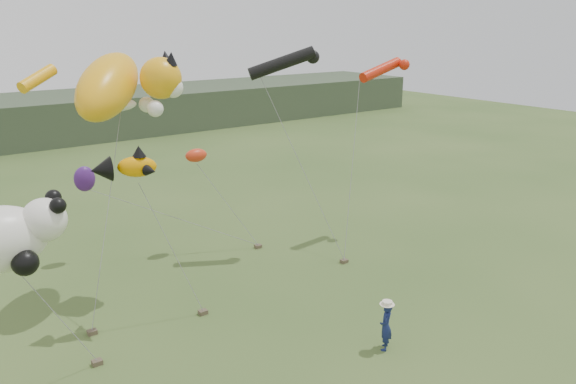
{
  "coord_description": "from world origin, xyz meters",
  "views": [
    {
      "loc": [
        -11.84,
        -13.07,
        10.85
      ],
      "look_at": [
        -0.14,
        3.0,
        4.85
      ],
      "focal_mm": 35.0,
      "sensor_mm": 36.0,
      "label": 1
    }
  ],
  "objects": [
    {
      "name": "ground",
      "position": [
        0.0,
        0.0,
        0.0
      ],
      "size": [
        120.0,
        120.0,
        0.0
      ],
      "primitive_type": "plane",
      "color": "#385123",
      "rests_on": "ground"
    },
    {
      "name": "cat_kite",
      "position": [
        -4.34,
        8.09,
        8.59
      ],
      "size": [
        5.7,
        4.78,
        3.36
      ],
      "color": "#F4A711",
      "rests_on": "ground"
    },
    {
      "name": "sandbag_anchors",
      "position": [
        -2.09,
        5.63,
        0.08
      ],
      "size": [
        12.44,
        5.58,
        0.17
      ],
      "color": "brown",
      "rests_on": "ground"
    },
    {
      "name": "tube_kites",
      "position": [
        5.64,
        7.7,
        8.96
      ],
      "size": [
        8.45,
        2.51,
        1.81
      ],
      "color": "black",
      "rests_on": "ground"
    },
    {
      "name": "misc_kites",
      "position": [
        -3.04,
        11.74,
        4.31
      ],
      "size": [
        5.78,
        2.55,
        1.73
      ],
      "color": "red",
      "rests_on": "ground"
    },
    {
      "name": "panda_kite",
      "position": [
        -9.74,
        2.83,
        5.32
      ],
      "size": [
        3.22,
        2.08,
        2.0
      ],
      "color": "white",
      "rests_on": "ground"
    },
    {
      "name": "fish_kite",
      "position": [
        -5.35,
        5.51,
        6.07
      ],
      "size": [
        2.33,
        1.55,
        1.18
      ],
      "color": "#EF9300",
      "rests_on": "ground"
    },
    {
      "name": "festival_attendant",
      "position": [
        0.94,
        -1.23,
        0.87
      ],
      "size": [
        0.75,
        0.73,
        1.74
      ],
      "primitive_type": "imported",
      "rotation": [
        0.0,
        0.0,
        3.85
      ],
      "color": "#151F50",
      "rests_on": "ground"
    }
  ]
}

